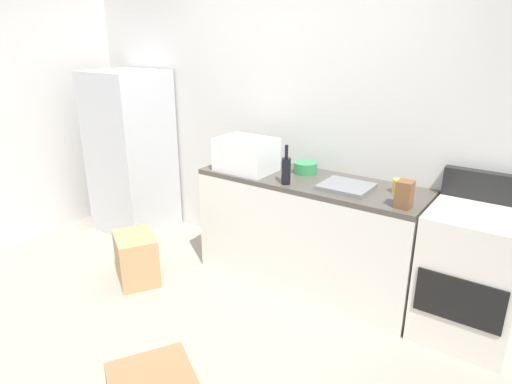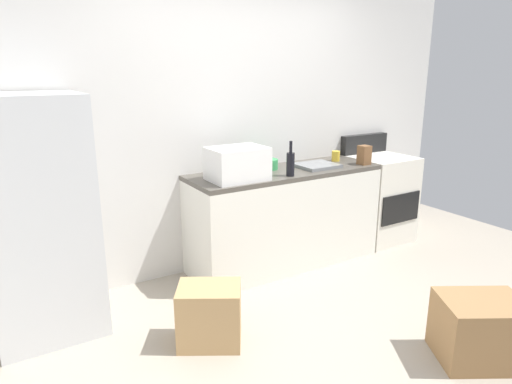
{
  "view_description": "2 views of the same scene",
  "coord_description": "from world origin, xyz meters",
  "views": [
    {
      "loc": [
        1.86,
        -1.76,
        1.97
      ],
      "look_at": [
        0.02,
        0.85,
        0.84
      ],
      "focal_mm": 31.37,
      "sensor_mm": 36.0,
      "label": 1
    },
    {
      "loc": [
        -2.01,
        -2.06,
        1.79
      ],
      "look_at": [
        -0.24,
        0.83,
        0.86
      ],
      "focal_mm": 31.8,
      "sensor_mm": 36.0,
      "label": 2
    }
  ],
  "objects": [
    {
      "name": "ground_plane",
      "position": [
        0.0,
        0.0,
        0.0
      ],
      "size": [
        6.0,
        6.0,
        0.0
      ],
      "primitive_type": "plane",
      "color": "#9E9384"
    },
    {
      "name": "stove_oven",
      "position": [
        1.52,
        1.21,
        0.47
      ],
      "size": [
        0.6,
        0.61,
        1.1
      ],
      "color": "silver",
      "rests_on": "ground_plane"
    },
    {
      "name": "wall_back",
      "position": [
        0.0,
        1.55,
        1.3
      ],
      "size": [
        5.0,
        0.1,
        2.6
      ],
      "primitive_type": "cube",
      "color": "silver",
      "rests_on": "ground_plane"
    },
    {
      "name": "coffee_mug",
      "position": [
        0.96,
        1.28,
        0.95
      ],
      "size": [
        0.08,
        0.08,
        0.1
      ],
      "primitive_type": "cylinder",
      "color": "gold",
      "rests_on": "kitchen_counter"
    },
    {
      "name": "wine_bottle",
      "position": [
        0.2,
        0.99,
        1.01
      ],
      "size": [
        0.07,
        0.07,
        0.3
      ],
      "color": "black",
      "rests_on": "kitchen_counter"
    },
    {
      "name": "microwave",
      "position": [
        -0.25,
        1.1,
        1.04
      ],
      "size": [
        0.46,
        0.34,
        0.27
      ],
      "primitive_type": "cube",
      "color": "white",
      "rests_on": "kitchen_counter"
    },
    {
      "name": "mixing_bowl",
      "position": [
        0.19,
        1.32,
        0.95
      ],
      "size": [
        0.19,
        0.19,
        0.09
      ],
      "primitive_type": "cylinder",
      "color": "#338C4C",
      "rests_on": "kitchen_counter"
    },
    {
      "name": "refrigerator",
      "position": [
        -1.75,
        1.15,
        0.82
      ],
      "size": [
        0.68,
        0.66,
        1.64
      ],
      "primitive_type": "cube",
      "color": "silver",
      "rests_on": "ground_plane"
    },
    {
      "name": "cardboard_box_medium",
      "position": [
        -0.87,
        0.39,
        0.2
      ],
      "size": [
        0.51,
        0.47,
        0.41
      ],
      "primitive_type": "cube",
      "rotation": [
        0.0,
        0.0,
        -0.54
      ],
      "color": "tan",
      "rests_on": "ground_plane"
    },
    {
      "name": "knife_block",
      "position": [
        1.08,
        1.01,
        0.99
      ],
      "size": [
        0.1,
        0.1,
        0.18
      ],
      "primitive_type": "cube",
      "color": "brown",
      "rests_on": "kitchen_counter"
    },
    {
      "name": "cardboard_box_large",
      "position": [
        0.5,
        -0.66,
        0.2
      ],
      "size": [
        0.64,
        0.61,
        0.41
      ],
      "primitive_type": "cube",
      "rotation": [
        0.0,
        0.0,
        -0.53
      ],
      "color": "olive",
      "rests_on": "ground_plane"
    },
    {
      "name": "kitchen_counter",
      "position": [
        0.3,
        1.2,
        0.45
      ],
      "size": [
        1.8,
        0.6,
        0.9
      ],
      "color": "silver",
      "rests_on": "ground_plane"
    },
    {
      "name": "sink_basin",
      "position": [
        0.62,
        1.15,
        0.92
      ],
      "size": [
        0.36,
        0.32,
        0.03
      ],
      "primitive_type": "cube",
      "color": "slate",
      "rests_on": "kitchen_counter"
    }
  ]
}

